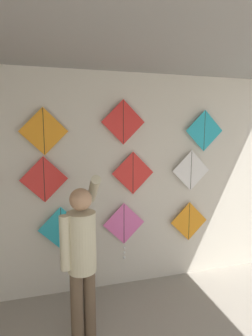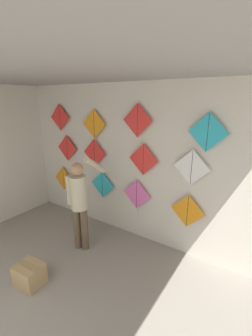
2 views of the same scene
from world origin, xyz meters
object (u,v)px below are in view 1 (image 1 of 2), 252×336
at_px(kite_7, 191,170).
at_px(kite_9, 44,131).
at_px(kite_6, 133,173).
at_px(kite_10, 123,122).
at_px(shopkeeper, 82,252).
at_px(kite_11, 204,131).
at_px(kite_1, 61,229).
at_px(kite_5, 44,179).
at_px(kite_2, 124,227).
at_px(kite_3, 189,221).

height_order(kite_7, kite_9, kite_9).
relative_size(kite_6, kite_10, 1.00).
bearing_deg(shopkeeper, kite_7, 7.17).
xyz_separation_m(shopkeeper, kite_11, (1.75, 0.81, 1.14)).
relative_size(shopkeeper, kite_9, 3.01).
bearing_deg(kite_1, kite_9, 180.00).
height_order(kite_6, kite_9, kite_9).
bearing_deg(kite_11, kite_5, 180.00).
relative_size(kite_9, kite_11, 1.00).
relative_size(kite_6, kite_9, 1.00).
distance_m(kite_1, kite_5, 0.65).
xyz_separation_m(kite_9, kite_11, (2.08, 0.00, 0.00)).
bearing_deg(kite_9, kite_7, 0.00).
bearing_deg(kite_5, kite_11, 0.00).
bearing_deg(kite_7, kite_1, 180.00).
relative_size(kite_7, kite_9, 1.00).
height_order(kite_2, kite_6, kite_6).
relative_size(kite_2, kite_5, 1.38).
height_order(shopkeeper, kite_7, kite_7).
bearing_deg(kite_1, shopkeeper, -77.78).
height_order(kite_10, kite_11, kite_10).
relative_size(kite_1, kite_5, 1.00).
bearing_deg(kite_7, kite_6, 180.00).
xyz_separation_m(kite_5, kite_6, (1.09, 0.00, 0.03)).
bearing_deg(kite_1, kite_10, 0.00).
bearing_deg(kite_9, kite_2, -0.06).
bearing_deg(shopkeeper, kite_3, 7.21).
relative_size(shopkeeper, kite_7, 3.01).
xyz_separation_m(kite_3, kite_6, (-0.82, 0.00, 0.73)).
xyz_separation_m(kite_1, kite_2, (0.80, -0.00, -0.05)).
bearing_deg(kite_1, kite_11, 0.00).
height_order(kite_7, kite_10, kite_10).
bearing_deg(kite_3, kite_9, 180.00).
height_order(shopkeeper, kite_9, kite_9).
distance_m(kite_5, kite_7, 1.92).
xyz_separation_m(kite_3, kite_10, (-0.95, 0.00, 1.37)).
bearing_deg(shopkeeper, kite_2, 32.27).
relative_size(kite_1, kite_10, 1.00).
bearing_deg(kite_3, shopkeeper, -152.81).
bearing_deg(kite_1, kite_6, 0.00).
distance_m(kite_10, kite_11, 1.14).
bearing_deg(kite_5, kite_7, 0.00).
height_order(kite_1, kite_11, kite_11).
bearing_deg(kite_2, kite_3, 0.06).
bearing_deg(kite_5, kite_6, 0.00).
distance_m(kite_7, kite_10, 1.15).
bearing_deg(shopkeeper, kite_5, 93.47).
bearing_deg(kite_11, kite_1, 180.00).
distance_m(kite_3, kite_9, 2.28).
bearing_deg(kite_6, kite_1, 180.00).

